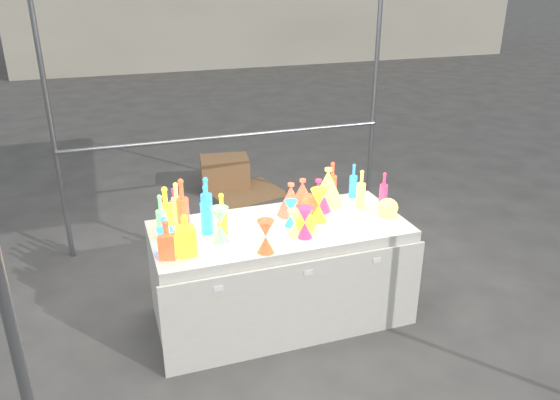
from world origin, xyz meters
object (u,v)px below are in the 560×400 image
object	(u,v)px
hourglass_0	(266,237)
globe_0	(306,224)
display_table	(280,273)
lampshade_0	(291,199)
decanter_0	(185,235)
bottle_0	(166,211)
cardboard_box_closed	(225,174)

from	to	relation	value
hourglass_0	globe_0	size ratio (longest dim) A/B	1.53
display_table	lampshade_0	size ratio (longest dim) A/B	7.47
lampshade_0	display_table	bearing A→B (deg)	-116.14
decanter_0	hourglass_0	size ratio (longest dim) A/B	1.24
hourglass_0	globe_0	bearing A→B (deg)	29.27
globe_0	bottle_0	bearing A→B (deg)	163.25
lampshade_0	globe_0	bearing A→B (deg)	-77.51
hourglass_0	lampshade_0	bearing A→B (deg)	54.93
bottle_0	lampshade_0	world-z (taller)	bottle_0
display_table	globe_0	size ratio (longest dim) A/B	12.62
decanter_0	globe_0	world-z (taller)	decanter_0
cardboard_box_closed	bottle_0	xyz separation A→B (m)	(-0.98, -2.50, 0.72)
cardboard_box_closed	bottle_0	bearing A→B (deg)	-102.82
decanter_0	hourglass_0	world-z (taller)	decanter_0
globe_0	cardboard_box_closed	bearing A→B (deg)	88.51
display_table	hourglass_0	bearing A→B (deg)	-122.87
display_table	cardboard_box_closed	size ratio (longest dim) A/B	3.33
cardboard_box_closed	lampshade_0	xyz separation A→B (m)	(-0.07, -2.47, 0.67)
globe_0	hourglass_0	bearing A→B (deg)	-150.73
hourglass_0	globe_0	xyz separation A→B (m)	(0.35, 0.20, -0.05)
cardboard_box_closed	hourglass_0	size ratio (longest dim) A/B	2.48
lampshade_0	bottle_0	bearing A→B (deg)	-165.29
cardboard_box_closed	globe_0	world-z (taller)	globe_0
bottle_0	globe_0	world-z (taller)	bottle_0
lampshade_0	hourglass_0	bearing A→B (deg)	-112.35
display_table	hourglass_0	size ratio (longest dim) A/B	8.27
cardboard_box_closed	hourglass_0	distance (m)	3.07
display_table	cardboard_box_closed	world-z (taller)	display_table
bottle_0	decanter_0	world-z (taller)	bottle_0
hourglass_0	lampshade_0	size ratio (longest dim) A/B	0.90
display_table	decanter_0	world-z (taller)	decanter_0
bottle_0	lampshade_0	distance (m)	0.91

